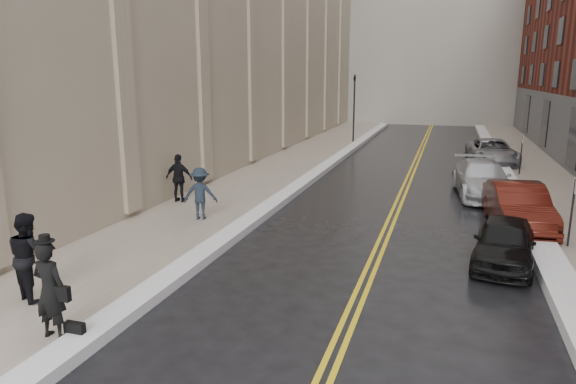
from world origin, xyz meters
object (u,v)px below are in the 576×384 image
Objects in this scene: car_maroon at (518,206)px; car_silver_near at (482,179)px; car_silver_far at (492,152)px; pedestrian_a at (29,256)px; car_black at (504,242)px; pedestrian_c at (179,178)px; pedestrian_b at (200,193)px; pedestrian_main at (50,290)px.

car_silver_near is at bearing 94.80° from car_maroon.
car_silver_far is 26.08m from pedestrian_a.
car_silver_far is (0.85, 17.52, 0.09)m from car_black.
car_silver_far is at bearing -134.44° from pedestrian_c.
car_silver_far is 19.50m from pedestrian_b.
car_maroon reaches higher than car_silver_far.
pedestrian_c is at bearing -56.76° from pedestrian_a.
car_maroon is 2.43× the size of pedestrian_c.
car_black is at bearing -98.87° from car_silver_far.
pedestrian_c is at bearing -71.35° from pedestrian_main.
car_silver_near is 12.91m from pedestrian_c.
pedestrian_a is 7.22m from pedestrian_b.
pedestrian_main is at bearing 167.94° from pedestrian_a.
car_black is at bearing -106.89° from car_maroon.
car_black is 8.71m from car_silver_near.
car_silver_far is 2.90× the size of pedestrian_b.
pedestrian_a reaches higher than car_silver_far.
pedestrian_b is (-9.90, 1.25, 0.42)m from car_black.
car_silver_far reaches higher than car_black.
pedestrian_b is at bearing -129.54° from car_silver_far.
car_silver_near is 8.87m from car_silver_far.
pedestrian_main is at bearing -117.24° from car_silver_far.
car_silver_near is (-0.15, 8.71, 0.11)m from car_black.
car_maroon is at bearing -114.02° from pedestrian_a.
car_maroon is 14.96m from pedestrian_a.
pedestrian_b reaches higher than car_silver_far.
car_maroon reaches higher than car_silver_near.
pedestrian_main reaches higher than pedestrian_b.
car_silver_far is at bearing 83.76° from car_maroon.
car_maroon is 0.90× the size of car_silver_near.
car_silver_near is 2.60× the size of pedestrian_a.
pedestrian_main is 1.01× the size of pedestrian_c.
car_maroon is 13.64m from car_silver_far.
car_black is 12.33m from pedestrian_c.
car_maroon is at bearing 179.99° from pedestrian_c.
car_silver_far is 2.77× the size of pedestrian_c.
car_silver_near is 18.16m from pedestrian_main.
car_black is 1.98× the size of pedestrian_c.
pedestrian_b is (-10.66, -2.63, 0.30)m from car_maroon.
pedestrian_main is at bearing -136.26° from car_maroon.
car_silver_near is at bearing -159.38° from pedestrian_b.
car_maroon is (0.76, 3.88, 0.12)m from car_black.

